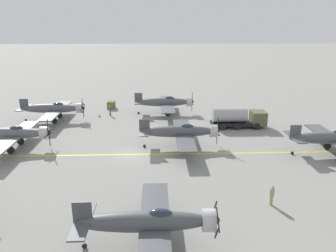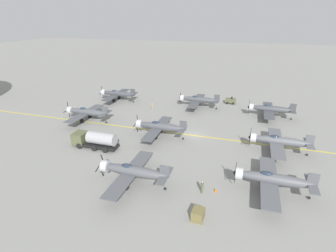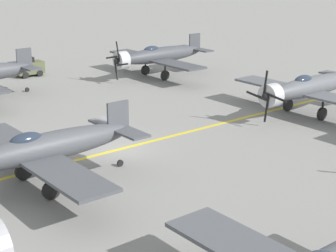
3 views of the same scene
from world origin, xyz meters
TOP-DOWN VIEW (x-y plane):
  - ground_plane at (0.00, 0.00)m, footprint 400.00×400.00m
  - taxiway_stripe at (0.00, 0.00)m, footprint 0.30×160.00m
  - airplane_mid_center at (-2.30, 5.76)m, footprint 12.00×9.98m
  - airplane_mid_left at (-17.79, 4.22)m, footprint 12.00×9.98m
  - airplane_mid_right at (16.72, 2.24)m, footprint 12.00×9.98m
  - airplane_far_center at (0.61, 23.35)m, footprint 12.00×9.98m
  - airplane_near_left at (-14.22, -13.37)m, footprint 12.00×9.98m
  - airplane_near_center at (-2.26, -14.99)m, footprint 12.00×9.98m
  - fuel_tanker at (-9.95, 14.83)m, footprint 2.68×8.00m
  - ground_crew_walking at (11.57, 12.53)m, footprint 0.40×0.40m
  - ground_crew_inspecting at (-16.99, -5.02)m, footprint 0.38×0.38m
  - supply_crate_by_tanker at (-21.77, -5.46)m, footprint 1.62×1.38m
  - traffic_cone at (-16.20, -6.66)m, footprint 0.36×0.36m

SIDE VIEW (x-z plane):
  - ground_plane at x=0.00m, z-range 0.00..0.00m
  - taxiway_stripe at x=0.00m, z-range 0.00..0.01m
  - traffic_cone at x=-16.20m, z-range 0.00..0.55m
  - supply_crate_by_tanker at x=-21.77m, z-range 0.00..1.27m
  - ground_crew_inspecting at x=-16.99m, z-range 0.08..1.82m
  - ground_crew_walking at x=11.57m, z-range 0.08..1.91m
  - fuel_tanker at x=-9.95m, z-range 0.02..3.00m
  - airplane_mid_center at x=-2.30m, z-range 0.13..3.90m
  - airplane_mid_left at x=-17.79m, z-range 0.14..3.88m
  - airplane_mid_right at x=16.72m, z-range 0.19..3.84m
  - airplane_far_center at x=0.61m, z-range 0.11..3.91m
  - airplane_near_left at x=-14.22m, z-range 0.19..3.84m
  - airplane_near_center at x=-2.26m, z-range 0.11..3.91m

